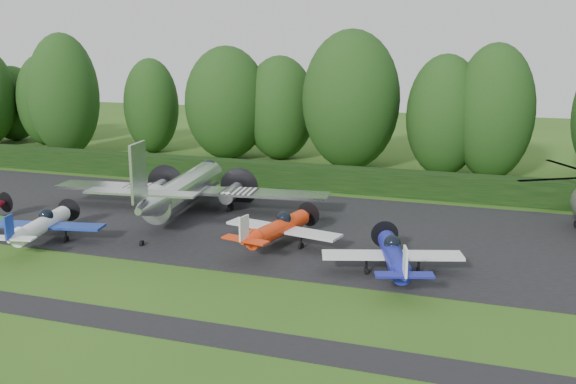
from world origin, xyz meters
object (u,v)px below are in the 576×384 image
(transport_plane, at_px, (184,189))
(light_plane_orange, at_px, (279,228))
(light_plane_blue, at_px, (394,255))
(light_plane_white, at_px, (42,225))

(transport_plane, relative_size, light_plane_orange, 2.61)
(light_plane_orange, relative_size, light_plane_blue, 1.00)
(transport_plane, height_order, light_plane_orange, transport_plane)
(light_plane_orange, xyz_separation_m, light_plane_blue, (7.27, -2.69, 0.00))
(transport_plane, height_order, light_plane_white, transport_plane)
(light_plane_blue, bearing_deg, light_plane_orange, 177.01)
(light_plane_white, xyz_separation_m, light_plane_blue, (21.03, 1.12, 0.04))
(light_plane_white, height_order, light_plane_blue, light_plane_blue)
(light_plane_white, distance_m, light_plane_blue, 21.06)
(light_plane_orange, height_order, light_plane_blue, light_plane_blue)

